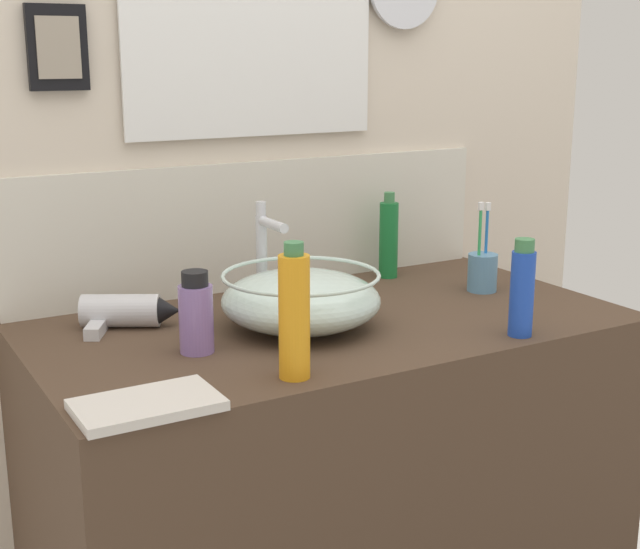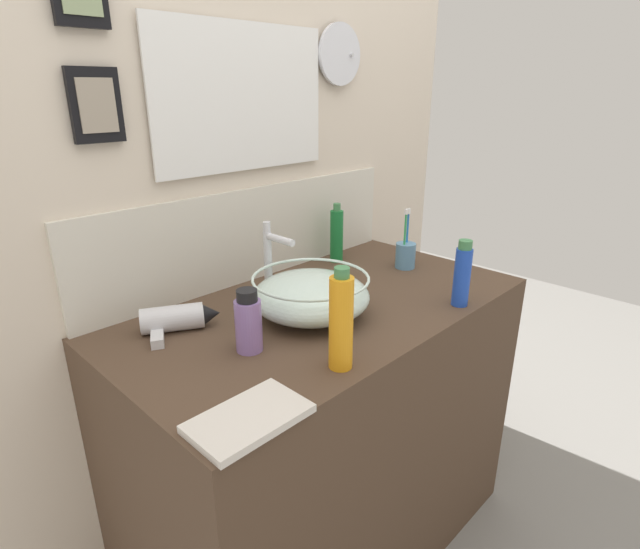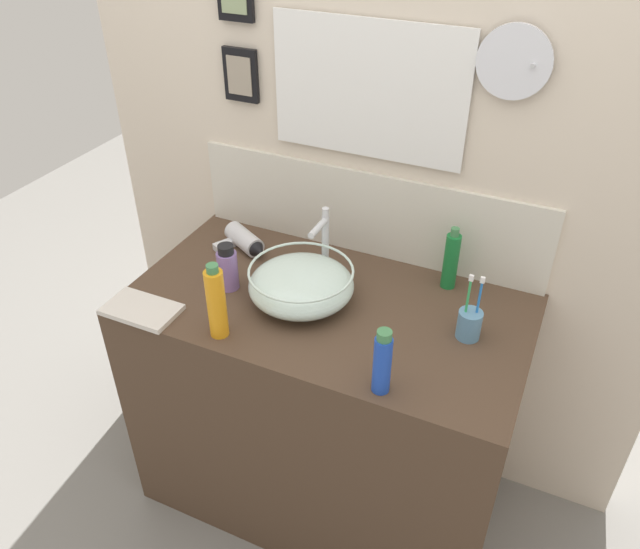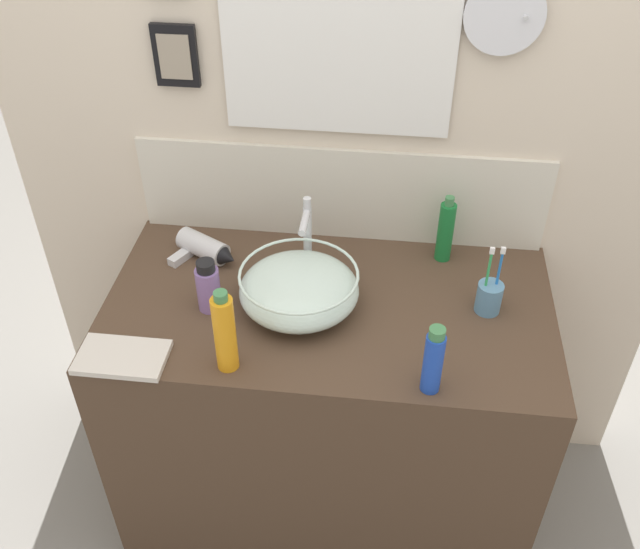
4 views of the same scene
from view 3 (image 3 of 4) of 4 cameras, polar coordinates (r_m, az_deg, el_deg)
ground_plane at (r=2.53m, az=0.50°, el=-18.79°), size 6.00×6.00×0.00m
vanity_counter at (r=2.18m, az=0.56°, el=-11.90°), size 1.21×0.65×0.89m
back_panel at (r=2.02m, az=4.84°, el=9.64°), size 1.97×0.09×2.35m
glass_bowl_sink at (r=1.86m, az=-1.73°, el=-0.91°), size 0.32×0.32×0.11m
faucet at (r=1.95m, az=0.33°, el=3.38°), size 0.02×0.12×0.23m
hair_drier at (r=2.13m, az=-6.85°, el=3.02°), size 0.21×0.15×0.07m
toothbrush_cup at (r=1.79m, az=13.49°, el=-4.38°), size 0.07×0.07×0.21m
soap_dispenser at (r=1.93m, az=-8.45°, el=0.59°), size 0.06×0.06×0.15m
lotion_bottle at (r=1.95m, az=11.88°, el=1.28°), size 0.05×0.05×0.21m
spray_bottle at (r=1.56m, az=5.71°, el=-8.01°), size 0.05×0.05×0.19m
shampoo_bottle at (r=1.73m, az=-9.46°, el=-2.55°), size 0.05×0.05×0.24m
hand_towel at (r=1.92m, az=-16.00°, el=-3.10°), size 0.22×0.13×0.02m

